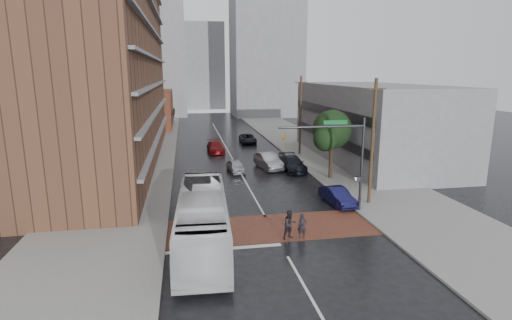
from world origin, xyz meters
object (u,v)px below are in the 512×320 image
object	(u,v)px
transit_bus	(202,219)
car_travel_a	(236,166)
car_travel_c	(216,147)
car_parked_near	(337,196)
pedestrian_b	(290,224)
suv_travel	(248,139)
car_travel_b	(268,161)
car_parked_mid	(293,164)
pedestrian_a	(302,226)
car_parked_far	(288,157)

from	to	relation	value
transit_bus	car_travel_a	bearing A→B (deg)	79.41
car_travel_c	car_parked_near	world-z (taller)	car_travel_c
pedestrian_b	suv_travel	xyz separation A→B (m)	(2.77, 35.16, -0.28)
transit_bus	car_parked_near	bearing A→B (deg)	31.42
car_travel_a	suv_travel	bearing A→B (deg)	71.73
car_parked_near	car_travel_b	bearing A→B (deg)	95.70
suv_travel	car_parked_mid	size ratio (longest dim) A/B	0.92
pedestrian_a	car_travel_a	bearing A→B (deg)	121.11
car_travel_b	suv_travel	bearing A→B (deg)	80.25
car_travel_b	car_travel_c	bearing A→B (deg)	107.57
car_travel_a	suv_travel	size ratio (longest dim) A/B	0.77
pedestrian_a	car_travel_a	size ratio (longest dim) A/B	0.43
car_travel_a	car_parked_far	distance (m)	7.65
transit_bus	pedestrian_a	world-z (taller)	transit_bus
transit_bus	car_parked_mid	xyz separation A→B (m)	(10.43, 17.62, -0.95)
transit_bus	pedestrian_a	distance (m)	6.39
pedestrian_b	car_travel_b	bearing A→B (deg)	61.00
pedestrian_a	pedestrian_b	bearing A→B (deg)	-155.36
pedestrian_b	car_parked_far	distance (m)	22.24
car_parked_mid	transit_bus	bearing A→B (deg)	-120.90
car_travel_a	car_travel_b	size ratio (longest dim) A/B	0.73
pedestrian_a	car_parked_far	size ratio (longest dim) A/B	0.42
transit_bus	car_travel_b	distance (m)	20.63
pedestrian_a	transit_bus	bearing A→B (deg)	-154.21
pedestrian_a	car_travel_c	size ratio (longest dim) A/B	0.32
car_travel_b	suv_travel	world-z (taller)	car_travel_b
pedestrian_b	car_travel_c	distance (m)	29.06
car_travel_c	suv_travel	distance (m)	8.15
suv_travel	car_parked_mid	bearing A→B (deg)	-81.34
pedestrian_a	car_travel_a	distance (m)	18.06
car_travel_c	car_parked_mid	bearing A→B (deg)	-59.48
transit_bus	pedestrian_a	bearing A→B (deg)	3.91
car_travel_b	car_travel_c	xyz separation A→B (m)	(-5.03, 10.10, -0.13)
car_parked_near	car_travel_a	bearing A→B (deg)	111.96
car_parked_far	car_travel_c	bearing A→B (deg)	136.01
suv_travel	car_parked_near	bearing A→B (deg)	-82.94
pedestrian_b	transit_bus	bearing A→B (deg)	159.94
pedestrian_a	car_parked_far	bearing A→B (deg)	102.30
suv_travel	car_parked_near	world-z (taller)	car_parked_near
pedestrian_b	car_travel_a	xyz separation A→B (m)	(-1.23, 17.94, -0.31)
pedestrian_b	car_parked_mid	size ratio (longest dim) A/B	0.36
car_parked_mid	car_parked_far	size ratio (longest dim) A/B	1.37
car_parked_mid	car_travel_a	bearing A→B (deg)	175.58
car_parked_near	car_parked_mid	world-z (taller)	car_parked_mid
pedestrian_b	car_parked_far	size ratio (longest dim) A/B	0.49
car_parked_near	car_parked_far	world-z (taller)	car_parked_near
car_travel_b	car_parked_mid	size ratio (longest dim) A/B	0.98
car_travel_a	suv_travel	distance (m)	17.68
car_parked_mid	pedestrian_b	bearing A→B (deg)	-105.95
car_travel_c	pedestrian_a	bearing A→B (deg)	-85.88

